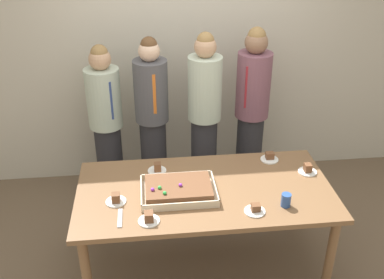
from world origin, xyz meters
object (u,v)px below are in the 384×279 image
object	(u,v)px
plated_slice_far_left	(308,170)
person_striped_tie_right	(152,120)
plated_slice_near_left	(149,219)
person_serving_front	(252,111)
cake_server_utensil	(120,218)
person_green_shirt_behind	(204,119)
plated_slice_far_right	(270,158)
plated_slice_center_back	(255,210)
sheet_cake	(178,190)
plated_slice_near_right	(157,169)
party_table	(205,198)
drink_cup_nearest	(286,200)
plated_slice_center_front	(116,200)
person_far_right_suit	(106,123)

from	to	relation	value
plated_slice_far_left	person_striped_tie_right	world-z (taller)	person_striped_tie_right
plated_slice_near_left	person_serving_front	size ratio (longest dim) A/B	0.09
plated_slice_near_left	plated_slice_far_left	bearing A→B (deg)	20.62
person_serving_front	cake_server_utensil	bearing A→B (deg)	-6.30
cake_server_utensil	person_serving_front	bearing A→B (deg)	48.06
cake_server_utensil	person_green_shirt_behind	xyz separation A→B (m)	(0.75, 1.25, 0.12)
plated_slice_far_right	plated_slice_center_back	bearing A→B (deg)	-112.80
plated_slice_far_right	person_striped_tie_right	bearing A→B (deg)	144.77
sheet_cake	plated_slice_near_left	size ratio (longest dim) A/B	3.71
person_serving_front	plated_slice_far_right	bearing A→B (deg)	35.16
plated_slice_near_right	person_striped_tie_right	world-z (taller)	person_striped_tie_right
party_table	drink_cup_nearest	xyz separation A→B (m)	(0.54, -0.27, 0.13)
cake_server_utensil	person_striped_tie_right	world-z (taller)	person_striped_tie_right
plated_slice_near_left	plated_slice_near_right	world-z (taller)	plated_slice_near_right
plated_slice_far_left	cake_server_utensil	bearing A→B (deg)	-163.90
sheet_cake	plated_slice_center_front	bearing A→B (deg)	-173.16
plated_slice_center_front	plated_slice_center_back	xyz separation A→B (m)	(0.98, -0.22, -0.01)
person_serving_front	plated_slice_near_right	bearing A→B (deg)	-14.32
person_green_shirt_behind	plated_slice_center_back	bearing A→B (deg)	26.42
cake_server_utensil	person_striped_tie_right	bearing A→B (deg)	78.51
plated_slice_far_right	plated_slice_center_back	size ratio (longest dim) A/B	1.00
plated_slice_near_right	cake_server_utensil	distance (m)	0.64
plated_slice_near_right	person_far_right_suit	world-z (taller)	person_far_right_suit
plated_slice_near_left	plated_slice_far_left	distance (m)	1.37
plated_slice_near_left	person_green_shirt_behind	distance (m)	1.43
person_far_right_suit	drink_cup_nearest	bearing A→B (deg)	16.90
plated_slice_near_right	person_striped_tie_right	bearing A→B (deg)	90.92
plated_slice_center_front	person_serving_front	size ratio (longest dim) A/B	0.09
drink_cup_nearest	person_striped_tie_right	xyz separation A→B (m)	(-0.90, 1.31, 0.04)
plated_slice_far_left	person_far_right_suit	distance (m)	1.92
party_table	plated_slice_far_left	size ratio (longest dim) A/B	12.90
plated_slice_center_front	person_far_right_suit	xyz separation A→B (m)	(-0.14, 1.23, 0.02)
party_table	person_green_shirt_behind	distance (m)	0.99
plated_slice_far_left	person_serving_front	distance (m)	0.98
plated_slice_far_right	person_far_right_suit	bearing A→B (deg)	151.22
party_table	sheet_cake	bearing A→B (deg)	-167.95
plated_slice_center_front	plated_slice_center_back	world-z (taller)	plated_slice_center_front
person_far_right_suit	plated_slice_near_right	bearing A→B (deg)	1.24
plated_slice_center_back	cake_server_utensil	distance (m)	0.94
party_table	plated_slice_center_front	size ratio (longest dim) A/B	12.90
plated_slice_center_front	cake_server_utensil	world-z (taller)	plated_slice_center_front
cake_server_utensil	person_green_shirt_behind	distance (m)	1.47
plated_slice_near_left	drink_cup_nearest	distance (m)	0.98
plated_slice_center_back	drink_cup_nearest	xyz separation A→B (m)	(0.23, 0.04, 0.03)
person_green_shirt_behind	cake_server_utensil	bearing A→B (deg)	-12.96
plated_slice_near_left	plated_slice_center_back	xyz separation A→B (m)	(0.74, 0.03, -0.01)
party_table	plated_slice_far_left	world-z (taller)	plated_slice_far_left
plated_slice_near_left	person_far_right_suit	xyz separation A→B (m)	(-0.37, 1.48, 0.02)
person_far_right_suit	plated_slice_far_right	bearing A→B (deg)	34.39
plated_slice_near_left	sheet_cake	bearing A→B (deg)	52.95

